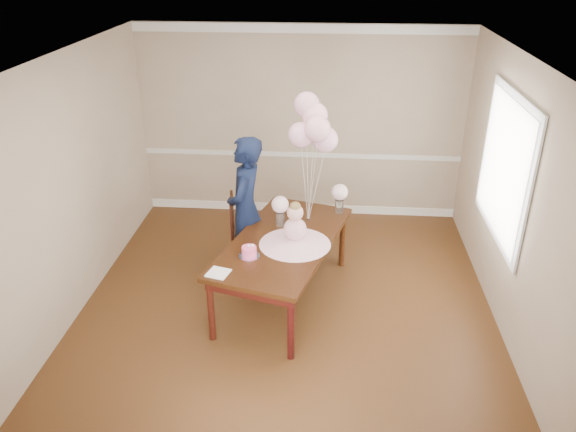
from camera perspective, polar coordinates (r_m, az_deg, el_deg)
The scene contains 52 objects.
floor at distance 6.27m, azimuth -0.17°, elevation -9.45°, with size 4.50×5.00×0.00m, color #381F0E.
ceiling at distance 5.18m, azimuth -0.22°, elevation 15.58°, with size 4.50×5.00×0.02m, color silver.
wall_back at distance 7.93m, azimuth 1.32°, elevation 9.33°, with size 4.50×0.02×2.70m, color tan.
wall_front at distance 3.49m, azimuth -3.72°, elevation -15.37°, with size 4.50×0.02×2.70m, color tan.
wall_left at distance 6.18m, azimuth -21.48°, elevation 2.41°, with size 0.02×5.00×2.70m, color tan.
wall_right at distance 5.87m, azimuth 22.29°, elevation 0.99°, with size 0.02×5.00×2.70m, color tan.
chair_rail_trim at distance 8.06m, azimuth 1.29°, elevation 6.25°, with size 4.50×0.02×0.07m, color silver.
crown_molding at distance 7.64m, azimuth 1.42°, elevation 18.52°, with size 4.50×0.02×0.12m, color white.
baseboard_trim at distance 8.39m, azimuth 1.23°, elevation 0.85°, with size 4.50×0.02×0.12m, color white.
window_frame at distance 6.23m, azimuth 21.18°, elevation 4.62°, with size 0.02×1.66×1.56m, color silver.
window_blinds at distance 6.22m, azimuth 21.02°, elevation 4.63°, with size 0.01×1.50×1.40m, color white.
dining_table_top at distance 6.07m, azimuth -0.48°, elevation -2.62°, with size 1.01×2.02×0.05m, color black.
table_apron at distance 6.10m, azimuth -0.48°, elevation -3.24°, with size 0.91×1.91×0.10m, color black.
table_leg_fl at distance 5.71m, azimuth -7.83°, elevation -9.45°, with size 0.07×0.07×0.71m, color black.
table_leg_fr at distance 5.42m, azimuth 0.30°, elevation -11.34°, with size 0.07×0.07×0.71m, color black.
table_leg_bl at distance 7.14m, azimuth -1.03°, elevation -1.33°, with size 0.07×0.07×0.71m, color black.
table_leg_br at distance 6.91m, azimuth 5.53°, elevation -2.44°, with size 0.07×0.07×0.71m, color black.
baby_skirt at distance 5.94m, azimuth 0.71°, elevation -2.45°, with size 0.77×0.77×0.10m, color #EEAFC3.
baby_torso at distance 5.88m, azimuth 0.72°, elevation -1.33°, with size 0.24×0.24×0.24m, color #EF97CB.
baby_head at distance 5.79m, azimuth 0.73°, elevation 0.35°, with size 0.17×0.17×0.17m, color #E3AB9C.
baby_hair at distance 5.77m, azimuth 0.74°, elevation 0.89°, with size 0.12×0.12×0.12m, color brown.
cake_platter at distance 5.76m, azimuth -3.96°, elevation -4.08°, with size 0.22×0.22×0.01m, color silver.
birthday_cake at distance 5.73m, azimuth -3.97°, elevation -3.61°, with size 0.15×0.15×0.10m, color #FF508F.
cake_flower_a at distance 5.70m, azimuth -3.99°, elevation -3.03°, with size 0.03×0.03×0.03m, color white.
cake_flower_b at distance 5.70m, azimuth -3.63°, elevation -2.99°, with size 0.03×0.03×0.03m, color white.
rose_vase_near at distance 6.31m, azimuth -0.80°, elevation -0.30°, with size 0.10×0.10×0.16m, color white.
roses_near at distance 6.23m, azimuth -0.81°, elevation 1.19°, with size 0.19×0.19×0.19m, color white.
rose_vase_far at distance 6.64m, azimuth 5.22°, elevation 1.00°, with size 0.10×0.10×0.16m, color silver.
roses_far at distance 6.57m, azimuth 5.28°, elevation 2.43°, with size 0.19×0.19×0.19m, color #FFD5DB.
napkin at distance 5.50m, azimuth -7.10°, elevation -5.76°, with size 0.20×0.20×0.01m, color white.
balloon_weight at distance 6.48m, azimuth 2.08°, elevation -0.27°, with size 0.04×0.04×0.02m, color #B5B4B9.
balloon_a at distance 6.13m, azimuth 1.33°, elevation 8.24°, with size 0.28×0.28×0.28m, color #FFB4D7.
balloon_b at distance 6.00m, azimuth 3.02°, elevation 8.80°, with size 0.28×0.28×0.28m, color #F9B0C7.
balloon_c at distance 6.13m, azimuth 2.74°, elevation 10.18°, with size 0.28×0.28×0.28m, color #FFB4CC.
balloon_d at distance 6.15m, azimuth 1.91°, elevation 11.23°, with size 0.28×0.28×0.28m, color #E7A3BF.
balloon_e at distance 6.15m, azimuth 3.81°, elevation 7.75°, with size 0.28×0.28×0.28m, color #F6AED4.
balloon_ribbon_a at distance 6.32m, azimuth 1.70°, elevation 3.23°, with size 0.00×0.00×0.85m, color white.
balloon_ribbon_b at distance 6.25m, azimuth 2.51°, elevation 3.45°, with size 0.00×0.00×0.95m, color white.
balloon_ribbon_c at distance 6.31m, azimuth 2.38°, elevation 4.17°, with size 0.00×0.00×1.05m, color silver.
balloon_ribbon_d at distance 6.31m, azimuth 1.99°, elevation 4.69°, with size 0.00×0.00×1.15m, color white.
balloon_ribbon_e at distance 6.33m, azimuth 2.90°, elevation 3.00°, with size 0.00×0.00×0.80m, color white.
dining_chair_seat at distance 6.90m, azimuth -4.09°, elevation -1.89°, with size 0.40×0.40×0.05m, color #341E0E.
chair_leg_fl at distance 6.86m, azimuth -5.41°, elevation -4.18°, with size 0.04×0.04×0.40m, color #351A0E.
chair_leg_fr at distance 6.86m, azimuth -2.64°, elevation -4.10°, with size 0.04×0.04×0.40m, color black.
chair_leg_bl at distance 7.15m, azimuth -5.37°, elevation -2.83°, with size 0.04×0.04×0.40m, color #33110E.
chair_leg_br at distance 7.14m, azimuth -2.71°, elevation -2.76°, with size 0.04×0.04×0.40m, color #34190E.
chair_back_post_l at distance 6.63m, azimuth -5.75°, elevation -0.58°, with size 0.04×0.04×0.52m, color #33140E.
chair_back_post_r at distance 6.93m, azimuth -5.69°, elevation 0.65°, with size 0.04×0.04×0.52m, color #32190D.
chair_slat_low at distance 6.83m, azimuth -5.68°, elevation -0.78°, with size 0.03×0.37×0.05m, color #39120F.
chair_slat_mid at distance 6.76m, azimuth -5.73°, elevation 0.33°, with size 0.03×0.37×0.05m, color #33160E.
chair_slat_top at distance 6.70m, azimuth -5.79°, elevation 1.46°, with size 0.03×0.37×0.05m, color black.
woman at distance 6.46m, azimuth -4.33°, elevation 0.63°, with size 0.64×0.42×1.75m, color black.
Camera 1 is at (0.42, -5.07, 3.66)m, focal length 35.00 mm.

